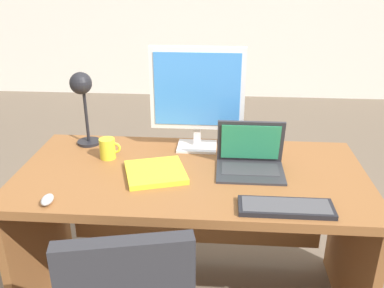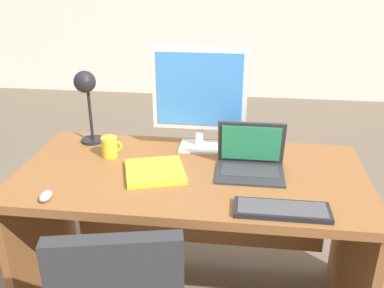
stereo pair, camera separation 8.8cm
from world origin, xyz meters
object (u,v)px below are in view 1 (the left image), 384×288
(laptop, at_px, (250,155))
(mouse, at_px, (47,200))
(monitor, at_px, (197,92))
(keyboard, at_px, (286,207))
(book, at_px, (155,172))
(coffee_mug, at_px, (108,148))
(desk_lamp, at_px, (82,93))
(desk, at_px, (192,205))

(laptop, distance_m, mouse, 0.90)
(monitor, distance_m, keyboard, 0.74)
(book, height_order, coffee_mug, coffee_mug)
(laptop, relative_size, coffee_mug, 2.92)
(mouse, xyz_separation_m, desk_lamp, (-0.02, 0.58, 0.27))
(desk_lamp, distance_m, coffee_mug, 0.31)
(keyboard, relative_size, mouse, 4.68)
(mouse, xyz_separation_m, book, (0.39, 0.28, -0.01))
(desk, xyz_separation_m, keyboard, (0.39, -0.34, 0.22))
(laptop, bearing_deg, keyboard, -70.95)
(book, bearing_deg, monitor, 61.97)
(coffee_mug, bearing_deg, desk, -9.20)
(desk, distance_m, book, 0.29)
(book, distance_m, coffee_mug, 0.30)
(monitor, distance_m, desk_lamp, 0.57)
(laptop, xyz_separation_m, desk_lamp, (-0.83, 0.20, 0.22))
(desk, distance_m, desk_lamp, 0.78)
(desk, distance_m, mouse, 0.70)
(keyboard, height_order, coffee_mug, coffee_mug)
(desk_lamp, relative_size, coffee_mug, 3.72)
(keyboard, xyz_separation_m, desk_lamp, (-0.95, 0.55, 0.27))
(keyboard, height_order, mouse, mouse)
(desk, bearing_deg, laptop, 2.35)
(monitor, bearing_deg, coffee_mug, -159.61)
(desk, relative_size, coffee_mug, 15.20)
(desk_lamp, bearing_deg, book, -36.62)
(monitor, height_order, keyboard, monitor)
(laptop, relative_size, keyboard, 0.83)
(desk, relative_size, laptop, 5.21)
(monitor, xyz_separation_m, keyboard, (0.38, -0.57, -0.29))
(keyboard, height_order, book, book)
(desk, bearing_deg, monitor, 87.85)
(mouse, distance_m, desk_lamp, 0.64)
(keyboard, bearing_deg, coffee_mug, 153.01)
(desk, xyz_separation_m, mouse, (-0.55, -0.37, 0.23))
(monitor, relative_size, mouse, 6.61)
(mouse, height_order, book, mouse)
(mouse, bearing_deg, monitor, 46.79)
(desk_lamp, bearing_deg, mouse, -88.36)
(desk, xyz_separation_m, desk_lamp, (-0.56, 0.21, 0.49))
(desk_lamp, bearing_deg, monitor, 1.29)
(desk, bearing_deg, desk_lamp, 159.43)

